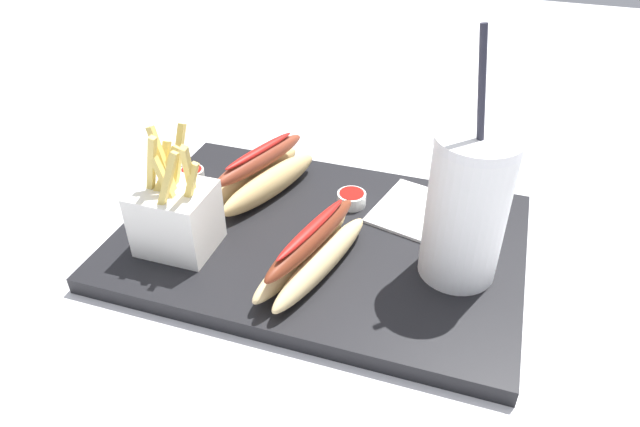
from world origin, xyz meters
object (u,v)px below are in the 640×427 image
object	(u,v)px
fries_basket	(176,216)
hot_dog_1	(261,175)
ketchup_cup_2	(192,175)
hot_dog_2	(312,252)
ketchup_cup_1	(352,198)
soda_cup	(467,208)
napkin_stack	(431,216)

from	to	relation	value
fries_basket	hot_dog_1	distance (m)	0.14
hot_dog_1	ketchup_cup_2	bearing A→B (deg)	2.90
hot_dog_1	hot_dog_2	size ratio (longest dim) A/B	0.97
ketchup_cup_1	ketchup_cup_2	bearing A→B (deg)	3.62
soda_cup	hot_dog_2	bearing A→B (deg)	17.56
hot_dog_1	ketchup_cup_1	distance (m)	0.12
hot_dog_2	napkin_stack	bearing A→B (deg)	-128.42
soda_cup	ketchup_cup_1	bearing A→B (deg)	-31.13
napkin_stack	fries_basket	bearing A→B (deg)	28.65
hot_dog_1	ketchup_cup_1	world-z (taller)	hot_dog_1
ketchup_cup_1	fries_basket	bearing A→B (deg)	40.63
soda_cup	hot_dog_1	size ratio (longest dim) A/B	1.48
fries_basket	ketchup_cup_1	bearing A→B (deg)	-139.37
hot_dog_1	ketchup_cup_2	distance (m)	0.10
hot_dog_2	napkin_stack	size ratio (longest dim) A/B	1.37
hot_dog_1	napkin_stack	world-z (taller)	hot_dog_1
ketchup_cup_1	ketchup_cup_2	world-z (taller)	ketchup_cup_2
soda_cup	hot_dog_1	world-z (taller)	soda_cup
fries_basket	ketchup_cup_2	bearing A→B (deg)	-67.42
napkin_stack	ketchup_cup_1	bearing A→B (deg)	2.30
hot_dog_1	ketchup_cup_2	size ratio (longest dim) A/B	5.68
fries_basket	hot_dog_2	size ratio (longest dim) A/B	0.79
fries_basket	ketchup_cup_1	distance (m)	0.22
fries_basket	hot_dog_1	world-z (taller)	fries_basket
ketchup_cup_2	napkin_stack	size ratio (longest dim) A/B	0.23
fries_basket	napkin_stack	bearing A→B (deg)	-151.35
hot_dog_2	ketchup_cup_2	size ratio (longest dim) A/B	5.84
hot_dog_1	ketchup_cup_1	size ratio (longest dim) A/B	4.94
ketchup_cup_1	hot_dog_1	bearing A→B (deg)	4.22
fries_basket	hot_dog_1	xyz separation A→B (m)	(-0.05, -0.13, -0.02)
hot_dog_1	fries_basket	bearing A→B (deg)	70.93
soda_cup	hot_dog_2	world-z (taller)	soda_cup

